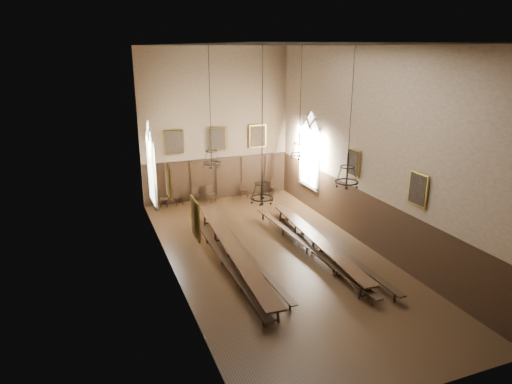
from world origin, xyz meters
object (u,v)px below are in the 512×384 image
chair_0 (164,201)px  chandelier_back_right (299,147)px  chair_3 (211,197)px  chair_2 (196,198)px  bench_right_outer (327,243)px  table_left (233,255)px  bench_left_inner (246,255)px  bench_right_inner (307,248)px  table_right (317,246)px  chandelier_back_left (211,155)px  bench_left_outer (222,259)px  chair_1 (178,200)px  chair_7 (274,189)px  chandelier_front_left (262,188)px  chandelier_front_right (347,174)px  chair_5 (244,193)px

chair_0 → chandelier_back_right: 9.38m
chair_3 → chandelier_back_right: size_ratio=0.20×
chair_0 → chair_3: size_ratio=1.02×
chair_2 → bench_right_outer: bearing=-66.6°
table_left → chair_3: 8.53m
bench_left_inner → bench_right_inner: (2.79, -0.33, 0.03)m
table_right → chandelier_back_right: size_ratio=1.80×
chandelier_back_left → chandelier_back_right: bearing=-2.2°
bench_left_inner → chair_3: chair_3 is taller
bench_left_inner → chair_3: (0.79, 8.34, 0.04)m
table_right → bench_right_outer: 0.60m
table_left → chair_3: (1.40, 8.42, -0.11)m
bench_left_outer → chair_2: bearing=83.5°
chair_0 → chandelier_back_left: size_ratio=0.20×
bench_right_inner → chair_1: (-4.02, 8.74, 0.01)m
chair_7 → chandelier_back_right: size_ratio=0.18×
chair_1 → chair_3: 2.02m
table_left → bench_right_outer: 4.47m
chandelier_back_left → chair_0: bearing=101.2°
chandelier_back_left → bench_left_inner: bearing=-69.6°
chair_3 → chandelier_back_right: chandelier_back_right is taller
table_right → bench_right_inner: bearing=173.1°
chair_2 → chair_1: bearing=178.9°
bench_left_outer → chandelier_front_left: size_ratio=1.98×
chair_1 → chandelier_back_right: (4.67, -6.39, 4.09)m
bench_left_outer → bench_right_inner: size_ratio=1.04×
chandelier_front_left → bench_right_inner: bearing=37.2°
chair_7 → table_left: bearing=-125.3°
table_left → chandelier_back_left: (-0.21, 2.26, 3.91)m
chair_2 → chair_3: 0.92m
bench_left_inner → chair_3: size_ratio=9.29×
table_right → bench_left_outer: size_ratio=0.86×
bench_left_inner → chandelier_front_right: bearing=-41.0°
bench_left_outer → chair_3: (1.88, 8.34, -0.00)m
table_right → bench_right_inner: size_ratio=0.90×
table_right → chandelier_back_left: size_ratio=1.77×
table_right → chandelier_back_right: bearing=86.1°
table_left → bench_left_outer: (-0.48, 0.07, -0.10)m
chandelier_front_left → table_right: bearing=32.7°
chair_7 → bench_left_outer: bearing=-127.7°
chair_0 → chair_7: chair_0 is taller
bench_right_outer → chair_3: bearing=109.7°
chair_1 → chair_7: chair_1 is taller
chair_3 → chandelier_front_left: chandelier_front_left is taller
chandelier_front_left → chair_1: bearing=94.4°
table_left → chair_3: chair_3 is taller
chair_1 → chair_2: 1.10m
chair_5 → bench_right_outer: bearing=-78.1°
bench_left_inner → chandelier_front_left: chandelier_front_left is taller
bench_left_outer → chandelier_front_left: bearing=-75.0°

